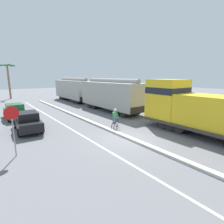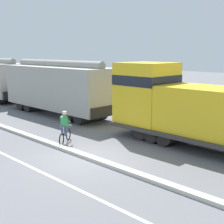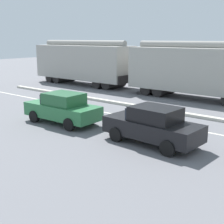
% 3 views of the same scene
% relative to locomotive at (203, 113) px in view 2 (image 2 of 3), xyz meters
% --- Properties ---
extents(ground_plane, '(120.00, 120.00, 0.00)m').
position_rel_locomotive_xyz_m(ground_plane, '(-5.11, 3.02, -1.80)').
color(ground_plane, slate).
extents(median_curb, '(0.36, 36.00, 0.16)m').
position_rel_locomotive_xyz_m(median_curb, '(-5.11, 9.02, -1.72)').
color(median_curb, beige).
rests_on(median_curb, ground).
extents(locomotive, '(3.10, 11.61, 4.20)m').
position_rel_locomotive_xyz_m(locomotive, '(0.00, 0.00, 0.00)').
color(locomotive, gold).
rests_on(locomotive, ground).
extents(hopper_car_lead, '(2.90, 10.60, 4.18)m').
position_rel_locomotive_xyz_m(hopper_car_lead, '(0.00, 12.16, 0.28)').
color(hopper_car_lead, '#A29F98').
rests_on(hopper_car_lead, ground).
extents(cyclist, '(1.47, 0.98, 1.71)m').
position_rel_locomotive_xyz_m(cyclist, '(-4.33, 5.62, -0.98)').
color(cyclist, black).
rests_on(cyclist, ground).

